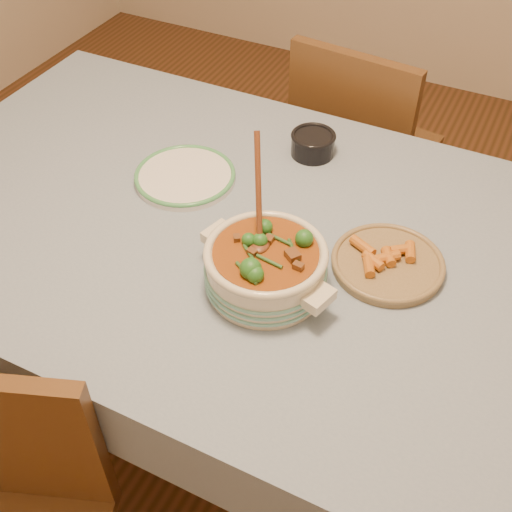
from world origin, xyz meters
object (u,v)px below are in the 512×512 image
(chair_far, at_px, (358,148))
(fried_plate, at_px, (388,262))
(condiment_bowl, at_px, (313,143))
(stew_casserole, at_px, (265,264))
(white_plate, at_px, (185,176))
(dining_table, at_px, (224,248))

(chair_far, bearing_deg, fried_plate, 118.13)
(condiment_bowl, xyz_separation_m, fried_plate, (0.31, -0.32, -0.02))
(condiment_bowl, relative_size, fried_plate, 0.49)
(stew_casserole, height_order, white_plate, stew_casserole)
(dining_table, relative_size, fried_plate, 6.48)
(white_plate, xyz_separation_m, fried_plate, (0.55, -0.07, 0.00))
(chair_far, bearing_deg, condiment_bowl, 95.87)
(condiment_bowl, distance_m, fried_plate, 0.45)
(condiment_bowl, height_order, chair_far, chair_far)
(dining_table, distance_m, fried_plate, 0.41)
(stew_casserole, relative_size, chair_far, 0.37)
(dining_table, relative_size, condiment_bowl, 13.33)
(stew_casserole, height_order, chair_far, stew_casserole)
(dining_table, xyz_separation_m, condiment_bowl, (0.08, 0.34, 0.13))
(fried_plate, relative_size, chair_far, 0.29)
(stew_casserole, bearing_deg, condiment_bowl, 101.16)
(stew_casserole, distance_m, fried_plate, 0.28)
(fried_plate, xyz_separation_m, chair_far, (-0.31, 0.76, -0.27))
(white_plate, bearing_deg, stew_casserole, -35.18)
(condiment_bowl, relative_size, chair_far, 0.14)
(stew_casserole, bearing_deg, fried_plate, 37.85)
(condiment_bowl, xyz_separation_m, chair_far, (0.00, 0.44, -0.29))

